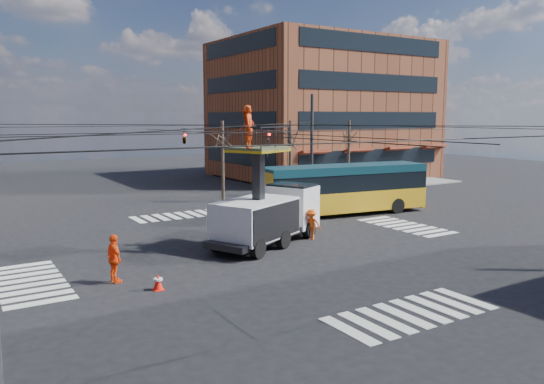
{
  "coord_description": "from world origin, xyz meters",
  "views": [
    {
      "loc": [
        -12.46,
        -21.54,
        6.3
      ],
      "look_at": [
        1.94,
        1.67,
        2.4
      ],
      "focal_mm": 35.0,
      "sensor_mm": 36.0,
      "label": 1
    }
  ],
  "objects": [
    {
      "name": "sidewalk_ne",
      "position": [
        21.0,
        21.0,
        0.06
      ],
      "size": [
        18.0,
        18.0,
        0.12
      ],
      "primitive_type": "cube",
      "color": "slate",
      "rests_on": "ground"
    },
    {
      "name": "traffic_cone",
      "position": [
        -6.14,
        -3.44,
        0.31
      ],
      "size": [
        0.36,
        0.36,
        0.63
      ],
      "primitive_type": "cone",
      "color": "#FF170A",
      "rests_on": "ground"
    },
    {
      "name": "building_ne",
      "position": [
        21.98,
        23.98,
        7.0
      ],
      "size": [
        20.06,
        16.06,
        14.0
      ],
      "color": "brown",
      "rests_on": "ground"
    },
    {
      "name": "tree_b",
      "position": [
        11.0,
        13.5,
        4.63
      ],
      "size": [
        2.0,
        2.0,
        6.0
      ],
      "color": "#382B21",
      "rests_on": "ground"
    },
    {
      "name": "worker_ground",
      "position": [
        -7.24,
        -1.76,
        0.95
      ],
      "size": [
        0.6,
        1.16,
        1.89
      ],
      "primitive_type": "imported",
      "rotation": [
        0.0,
        0.0,
        1.7
      ],
      "color": "#FF4D10",
      "rests_on": "ground"
    },
    {
      "name": "crosswalks",
      "position": [
        0.0,
        0.0,
        0.01
      ],
      "size": [
        22.4,
        22.4,
        0.02
      ],
      "primitive_type": null,
      "color": "silver",
      "rests_on": "ground"
    },
    {
      "name": "tree_a",
      "position": [
        5.0,
        13.5,
        4.63
      ],
      "size": [
        2.0,
        2.0,
        6.0
      ],
      "color": "#382B21",
      "rests_on": "ground"
    },
    {
      "name": "flagger",
      "position": [
        3.4,
        0.17,
        0.79
      ],
      "size": [
        1.09,
        1.17,
        1.59
      ],
      "primitive_type": "imported",
      "rotation": [
        0.0,
        0.0,
        -0.91
      ],
      "color": "#E74A0E",
      "rests_on": "ground"
    },
    {
      "name": "utility_truck",
      "position": [
        0.98,
        0.56,
        2.14
      ],
      "size": [
        7.3,
        5.11,
        6.81
      ],
      "rotation": [
        0.0,
        0.0,
        0.45
      ],
      "color": "black",
      "rests_on": "ground"
    },
    {
      "name": "ground",
      "position": [
        0.0,
        0.0,
        0.0
      ],
      "size": [
        120.0,
        120.0,
        0.0
      ],
      "primitive_type": "plane",
      "color": "black",
      "rests_on": "ground"
    },
    {
      "name": "tree_c",
      "position": [
        17.0,
        13.5,
        4.63
      ],
      "size": [
        2.0,
        2.0,
        6.0
      ],
      "color": "#382B21",
      "rests_on": "ground"
    },
    {
      "name": "overhead_network",
      "position": [
        -0.07,
        0.4,
        4.29
      ],
      "size": [
        24.24,
        24.24,
        8.0
      ],
      "color": "#2D2D30",
      "rests_on": "ground"
    },
    {
      "name": "city_bus",
      "position": [
        9.41,
        4.86,
        1.72
      ],
      "size": [
        11.47,
        4.07,
        3.2
      ],
      "rotation": [
        0.0,
        0.0,
        -0.13
      ],
      "color": "gold",
      "rests_on": "ground"
    }
  ]
}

